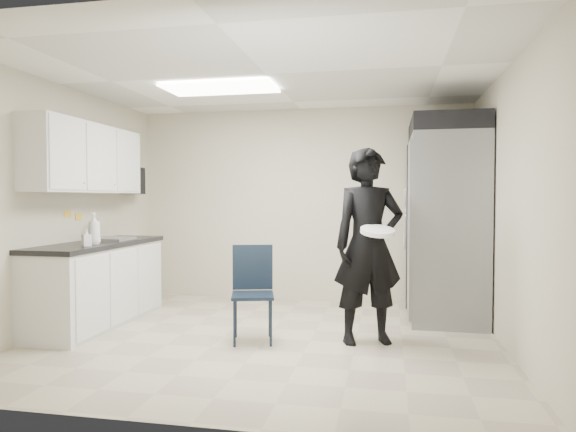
% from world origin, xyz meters
% --- Properties ---
extents(floor, '(4.50, 4.50, 0.00)m').
position_xyz_m(floor, '(0.00, 0.00, 0.00)').
color(floor, '#B1A78B').
rests_on(floor, ground).
extents(ceiling, '(4.50, 4.50, 0.00)m').
position_xyz_m(ceiling, '(0.00, 0.00, 2.60)').
color(ceiling, white).
rests_on(ceiling, back_wall).
extents(back_wall, '(4.50, 0.00, 4.50)m').
position_xyz_m(back_wall, '(0.00, 2.00, 1.30)').
color(back_wall, '#BDB59C').
rests_on(back_wall, floor).
extents(left_wall, '(0.00, 4.00, 4.00)m').
position_xyz_m(left_wall, '(-2.25, 0.00, 1.30)').
color(left_wall, '#BDB59C').
rests_on(left_wall, floor).
extents(right_wall, '(0.00, 4.00, 4.00)m').
position_xyz_m(right_wall, '(2.25, 0.00, 1.30)').
color(right_wall, '#BDB59C').
rests_on(right_wall, floor).
extents(ceiling_panel, '(1.20, 0.60, 0.02)m').
position_xyz_m(ceiling_panel, '(-0.60, 0.40, 2.57)').
color(ceiling_panel, white).
rests_on(ceiling_panel, ceiling).
extents(lower_counter, '(0.60, 1.90, 0.86)m').
position_xyz_m(lower_counter, '(-1.95, 0.20, 0.43)').
color(lower_counter, silver).
rests_on(lower_counter, floor).
extents(countertop, '(0.64, 1.95, 0.05)m').
position_xyz_m(countertop, '(-1.95, 0.20, 0.89)').
color(countertop, black).
rests_on(countertop, lower_counter).
extents(sink, '(0.42, 0.40, 0.14)m').
position_xyz_m(sink, '(-1.93, 0.45, 0.87)').
color(sink, gray).
rests_on(sink, countertop).
extents(faucet, '(0.02, 0.02, 0.24)m').
position_xyz_m(faucet, '(-2.13, 0.45, 1.02)').
color(faucet, silver).
rests_on(faucet, countertop).
extents(upper_cabinets, '(0.35, 1.80, 0.75)m').
position_xyz_m(upper_cabinets, '(-2.08, 0.20, 1.83)').
color(upper_cabinets, silver).
rests_on(upper_cabinets, left_wall).
extents(towel_dispenser, '(0.22, 0.30, 0.35)m').
position_xyz_m(towel_dispenser, '(-2.14, 1.35, 1.62)').
color(towel_dispenser, black).
rests_on(towel_dispenser, left_wall).
extents(notice_sticker_left, '(0.00, 0.12, 0.07)m').
position_xyz_m(notice_sticker_left, '(-2.24, 0.10, 1.22)').
color(notice_sticker_left, yellow).
rests_on(notice_sticker_left, left_wall).
extents(notice_sticker_right, '(0.00, 0.12, 0.07)m').
position_xyz_m(notice_sticker_right, '(-2.24, 0.30, 1.18)').
color(notice_sticker_right, yellow).
rests_on(notice_sticker_right, left_wall).
extents(commercial_fridge, '(0.80, 1.35, 2.10)m').
position_xyz_m(commercial_fridge, '(1.83, 1.27, 1.05)').
color(commercial_fridge, gray).
rests_on(commercial_fridge, floor).
extents(fridge_compressor, '(0.80, 1.35, 0.20)m').
position_xyz_m(fridge_compressor, '(1.83, 1.27, 2.20)').
color(fridge_compressor, black).
rests_on(fridge_compressor, commercial_fridge).
extents(folding_chair, '(0.49, 0.49, 0.90)m').
position_xyz_m(folding_chair, '(-0.10, -0.14, 0.45)').
color(folding_chair, black).
rests_on(folding_chair, floor).
extents(man_tuxedo, '(0.80, 0.67, 1.87)m').
position_xyz_m(man_tuxedo, '(1.00, 0.04, 0.94)').
color(man_tuxedo, black).
rests_on(man_tuxedo, floor).
extents(bucket_lid, '(0.40, 0.40, 0.04)m').
position_xyz_m(bucket_lid, '(1.09, -0.19, 1.09)').
color(bucket_lid, white).
rests_on(bucket_lid, man_tuxedo).
extents(soap_bottle_a, '(0.14, 0.14, 0.33)m').
position_xyz_m(soap_bottle_a, '(-1.82, -0.07, 1.08)').
color(soap_bottle_a, white).
rests_on(soap_bottle_a, countertop).
extents(soap_bottle_b, '(0.11, 0.11, 0.18)m').
position_xyz_m(soap_bottle_b, '(-1.78, -0.27, 1.00)').
color(soap_bottle_b, '#A9A9B5').
rests_on(soap_bottle_b, countertop).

